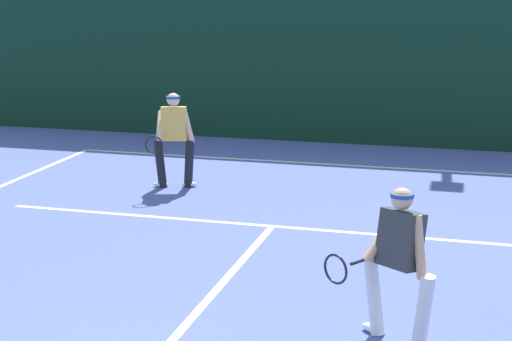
# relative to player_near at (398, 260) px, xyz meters

# --- Properties ---
(court_line_baseline_far) EXTENTS (10.08, 0.10, 0.01)m
(court_line_baseline_far) POSITION_rel_player_near_xyz_m (-2.10, 7.67, -0.84)
(court_line_baseline_far) COLOR white
(court_line_baseline_far) RESTS_ON ground_plane
(court_line_service) EXTENTS (8.22, 0.10, 0.01)m
(court_line_service) POSITION_rel_player_near_xyz_m (-2.10, 3.43, -0.84)
(court_line_service) COLOR white
(court_line_service) RESTS_ON ground_plane
(court_line_centre) EXTENTS (0.10, 6.40, 0.01)m
(court_line_centre) POSITION_rel_player_near_xyz_m (-2.10, 0.17, -0.84)
(court_line_centre) COLOR white
(court_line_centre) RESTS_ON ground_plane
(player_near) EXTENTS (1.07, 0.79, 1.55)m
(player_near) POSITION_rel_player_near_xyz_m (0.00, 0.00, 0.00)
(player_near) COLOR silver
(player_near) RESTS_ON ground_plane
(player_far) EXTENTS (0.75, 0.91, 1.61)m
(player_far) POSITION_rel_player_near_xyz_m (-4.26, 5.22, 0.04)
(player_far) COLOR black
(player_far) RESTS_ON ground_plane
(back_fence_windscreen) EXTENTS (19.26, 0.12, 3.12)m
(back_fence_windscreen) POSITION_rel_player_near_xyz_m (-2.10, 9.83, 0.71)
(back_fence_windscreen) COLOR black
(back_fence_windscreen) RESTS_ON ground_plane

